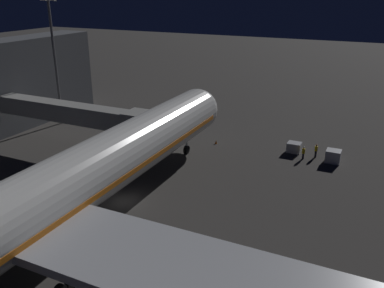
{
  "coord_description": "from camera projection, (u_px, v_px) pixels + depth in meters",
  "views": [
    {
      "loc": [
        -23.78,
        32.43,
        21.83
      ],
      "look_at": [
        -3.0,
        -10.93,
        3.5
      ],
      "focal_mm": 38.52,
      "sensor_mm": 36.0,
      "label": 1
    }
  ],
  "objects": [
    {
      "name": "ground_plane",
      "position": [
        124.0,
        202.0,
        44.71
      ],
      "size": [
        320.0,
        320.0,
        0.0
      ],
      "primitive_type": "plane",
      "color": "#383533"
    },
    {
      "name": "apron_floodlight_mast",
      "position": [
        54.0,
        54.0,
        66.63
      ],
      "size": [
        2.9,
        0.5,
        20.49
      ],
      "color": "#59595E",
      "rests_on": "ground_plane"
    },
    {
      "name": "baggage_container_far_row",
      "position": [
        333.0,
        156.0,
        54.66
      ],
      "size": [
        1.89,
        1.76,
        1.69
      ],
      "primitive_type": "cube",
      "color": "#B7BABF",
      "rests_on": "ground_plane"
    },
    {
      "name": "ground_crew_marshaller_fwd",
      "position": [
        316.0,
        150.0,
        56.16
      ],
      "size": [
        0.4,
        0.4,
        1.9
      ],
      "color": "black",
      "rests_on": "ground_plane"
    },
    {
      "name": "jet_bridge",
      "position": [
        81.0,
        114.0,
        56.39
      ],
      "size": [
        25.22,
        3.4,
        7.06
      ],
      "color": "#9E9E99",
      "rests_on": "ground_plane"
    },
    {
      "name": "airliner_at_gate",
      "position": [
        39.0,
        205.0,
        33.19
      ],
      "size": [
        57.35,
        66.72,
        20.13
      ],
      "color": "silver",
      "rests_on": "ground_plane"
    },
    {
      "name": "ground_crew_near_nose_gear",
      "position": [
        303.0,
        152.0,
        55.63
      ],
      "size": [
        0.4,
        0.4,
        1.77
      ],
      "color": "black",
      "rests_on": "ground_plane"
    },
    {
      "name": "traffic_cone_nose_port",
      "position": [
        216.0,
        142.0,
        61.36
      ],
      "size": [
        0.36,
        0.36,
        0.55
      ],
      "primitive_type": "cone",
      "color": "orange",
      "rests_on": "ground_plane"
    },
    {
      "name": "traffic_cone_nose_starboard",
      "position": [
        190.0,
        138.0,
        63.14
      ],
      "size": [
        0.36,
        0.36,
        0.55
      ],
      "primitive_type": "cone",
      "color": "orange",
      "rests_on": "ground_plane"
    },
    {
      "name": "baggage_container_spare",
      "position": [
        294.0,
        147.0,
        58.07
      ],
      "size": [
        1.89,
        1.6,
        1.41
      ],
      "primitive_type": "cube",
      "color": "#B7BABF",
      "rests_on": "ground_plane"
    }
  ]
}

